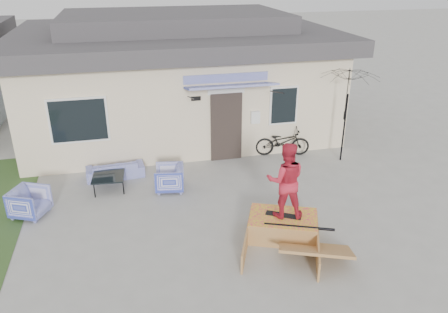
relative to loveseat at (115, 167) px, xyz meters
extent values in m
plane|color=gray|center=(2.35, -3.98, -0.31)|extent=(90.00, 90.00, 0.00)
cube|color=beige|center=(2.35, 4.02, 1.19)|extent=(10.00, 7.00, 3.00)
cube|color=#38383D|center=(2.35, 4.02, 2.94)|extent=(10.80, 7.80, 0.50)
cube|color=#38383D|center=(2.35, 4.02, 3.49)|extent=(7.50, 4.50, 0.60)
cube|color=#302622|center=(3.35, 0.48, 0.74)|extent=(0.95, 0.08, 2.10)
cube|color=white|center=(-0.85, 0.49, 1.29)|extent=(1.60, 0.06, 1.30)
cube|color=white|center=(5.15, 0.49, 1.29)|extent=(0.90, 0.06, 1.20)
cube|color=#2535A7|center=(3.35, -0.03, 2.14)|extent=(2.50, 1.09, 0.29)
imported|color=#2535A7|center=(0.00, 0.00, 0.00)|extent=(1.63, 0.58, 0.63)
imported|color=#2535A7|center=(-2.00, -1.66, 0.08)|extent=(0.96, 0.99, 0.78)
imported|color=#2535A7|center=(1.40, -1.13, 0.07)|extent=(0.80, 0.84, 0.76)
cube|color=black|center=(-0.17, -0.74, -0.11)|extent=(0.88, 0.88, 0.41)
imported|color=black|center=(5.14, 0.38, 0.23)|extent=(1.78, 0.93, 1.09)
cylinder|color=black|center=(6.78, -0.40, 0.74)|extent=(0.05, 0.05, 2.10)
imported|color=black|center=(6.78, -0.40, 1.44)|extent=(2.01, 1.90, 0.90)
cube|color=black|center=(3.60, -3.84, 0.20)|extent=(0.77, 0.56, 0.05)
imported|color=red|center=(3.60, -3.84, 1.08)|extent=(0.96, 0.82, 1.71)
camera|label=1|loc=(0.42, -11.62, 5.28)|focal=35.21mm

